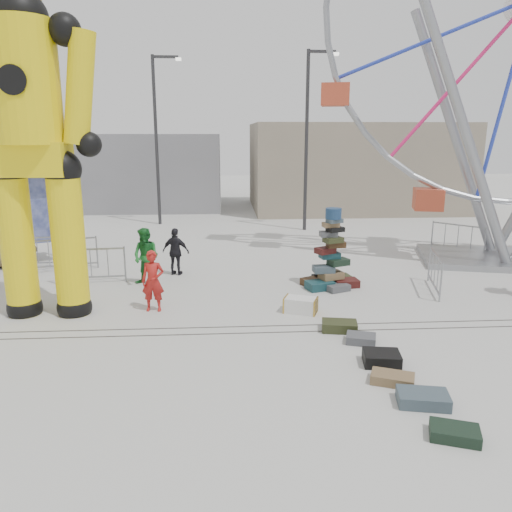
{
  "coord_description": "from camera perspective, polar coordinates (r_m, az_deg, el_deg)",
  "views": [
    {
      "loc": [
        -0.79,
        -9.99,
        4.42
      ],
      "look_at": [
        0.02,
        2.39,
        1.37
      ],
      "focal_mm": 35.0,
      "sensor_mm": 36.0,
      "label": 1
    }
  ],
  "objects": [
    {
      "name": "ground",
      "position": [
        10.95,
        0.74,
        -9.98
      ],
      "size": [
        90.0,
        90.0,
        0.0
      ],
      "primitive_type": "plane",
      "color": "#9E9E99",
      "rests_on": "ground"
    },
    {
      "name": "track_line_near",
      "position": [
        11.5,
        0.5,
        -8.76
      ],
      "size": [
        40.0,
        0.04,
        0.01
      ],
      "primitive_type": "cube",
      "color": "#47443F",
      "rests_on": "ground"
    },
    {
      "name": "track_line_far",
      "position": [
        11.87,
        0.36,
        -8.02
      ],
      "size": [
        40.0,
        0.04,
        0.01
      ],
      "primitive_type": "cube",
      "color": "#47443F",
      "rests_on": "ground"
    },
    {
      "name": "building_right",
      "position": [
        31.04,
        10.99,
        10.02
      ],
      "size": [
        12.0,
        8.0,
        5.0
      ],
      "primitive_type": "cube",
      "color": "gray",
      "rests_on": "ground"
    },
    {
      "name": "building_left",
      "position": [
        32.49,
        -13.13,
        9.54
      ],
      "size": [
        10.0,
        8.0,
        4.4
      ],
      "primitive_type": "cube",
      "color": "gray",
      "rests_on": "ground"
    },
    {
      "name": "lamp_post_right",
      "position": [
        23.32,
        6.04,
        13.89
      ],
      "size": [
        1.41,
        0.25,
        8.0
      ],
      "color": "#2D2D30",
      "rests_on": "ground"
    },
    {
      "name": "lamp_post_left",
      "position": [
        25.18,
        -11.15,
        13.7
      ],
      "size": [
        1.41,
        0.25,
        8.0
      ],
      "color": "#2D2D30",
      "rests_on": "ground"
    },
    {
      "name": "suitcase_tower",
      "position": [
        14.86,
        8.51,
        -1.01
      ],
      "size": [
        1.73,
        1.51,
        2.35
      ],
      "rotation": [
        0.0,
        0.0,
        0.25
      ],
      "color": "#163D43",
      "rests_on": "ground"
    },
    {
      "name": "crash_test_dummy",
      "position": [
        12.96,
        -24.26,
        12.63
      ],
      "size": [
        3.31,
        1.47,
        8.38
      ],
      "rotation": [
        0.0,
        0.0,
        -0.04
      ],
      "color": "black",
      "rests_on": "ground"
    },
    {
      "name": "steamer_trunk",
      "position": [
        12.75,
        5.12,
        -5.61
      ],
      "size": [
        0.93,
        0.74,
        0.38
      ],
      "primitive_type": "cube",
      "rotation": [
        0.0,
        0.0,
        -0.37
      ],
      "color": "silver",
      "rests_on": "ground"
    },
    {
      "name": "row_case_0",
      "position": [
        11.74,
        9.52,
        -7.9
      ],
      "size": [
        0.87,
        0.63,
        0.23
      ],
      "primitive_type": "cube",
      "rotation": [
        0.0,
        0.0,
        -0.18
      ],
      "color": "#30361B",
      "rests_on": "ground"
    },
    {
      "name": "row_case_1",
      "position": [
        11.2,
        11.91,
        -9.24
      ],
      "size": [
        0.73,
        0.63,
        0.18
      ],
      "primitive_type": "cube",
      "rotation": [
        0.0,
        0.0,
        -0.31
      ],
      "color": "#4E5055",
      "rests_on": "ground"
    },
    {
      "name": "row_case_2",
      "position": [
        10.29,
        14.17,
        -11.27
      ],
      "size": [
        0.79,
        0.66,
        0.25
      ],
      "primitive_type": "cube",
      "rotation": [
        0.0,
        0.0,
        -0.15
      ],
      "color": "black",
      "rests_on": "ground"
    },
    {
      "name": "row_case_3",
      "position": [
        9.65,
        15.34,
        -13.36
      ],
      "size": [
        0.87,
        0.7,
        0.18
      ],
      "primitive_type": "cube",
      "rotation": [
        0.0,
        0.0,
        -0.4
      ],
      "color": "brown",
      "rests_on": "ground"
    },
    {
      "name": "row_case_4",
      "position": [
        9.12,
        18.55,
        -15.18
      ],
      "size": [
        0.93,
        0.69,
        0.22
      ],
      "primitive_type": "cube",
      "rotation": [
        0.0,
        0.0,
        -0.2
      ],
      "color": "#3F4F5A",
      "rests_on": "ground"
    },
    {
      "name": "row_case_5",
      "position": [
        8.4,
        21.76,
        -18.26
      ],
      "size": [
        0.83,
        0.68,
        0.19
      ],
      "primitive_type": "cube",
      "rotation": [
        0.0,
        0.0,
        -0.35
      ],
      "color": "black",
      "rests_on": "ground"
    },
    {
      "name": "barricade_dummy_a",
      "position": [
        18.42,
        -25.18,
        0.36
      ],
      "size": [
        2.0,
        0.23,
        1.1
      ],
      "primitive_type": null,
      "rotation": [
        0.0,
        0.0,
        0.07
      ],
      "color": "gray",
      "rests_on": "ground"
    },
    {
      "name": "barricade_dummy_b",
      "position": [
        17.6,
        -20.96,
        0.19
      ],
      "size": [
        1.95,
        0.64,
        1.1
      ],
      "primitive_type": null,
      "rotation": [
        0.0,
        0.0,
        0.27
      ],
      "color": "gray",
      "rests_on": "ground"
    },
    {
      "name": "barricade_dummy_c",
      "position": [
        15.87,
        -18.35,
        -1.02
      ],
      "size": [
        2.0,
        0.28,
        1.1
      ],
      "primitive_type": null,
      "rotation": [
        0.0,
        0.0,
        0.09
      ],
      "color": "gray",
      "rests_on": "ground"
    },
    {
      "name": "barricade_wheel_front",
      "position": [
        15.2,
        19.75,
        -1.77
      ],
      "size": [
        0.58,
        1.96,
        1.1
      ],
      "primitive_type": null,
      "rotation": [
        0.0,
        0.0,
        1.33
      ],
      "color": "gray",
      "rests_on": "ground"
    },
    {
      "name": "barricade_wheel_back",
      "position": [
        20.52,
        22.06,
        1.92
      ],
      "size": [
        1.48,
        1.49,
        1.1
      ],
      "primitive_type": null,
      "rotation": [
        0.0,
        0.0,
        -0.79
      ],
      "color": "gray",
      "rests_on": "ground"
    },
    {
      "name": "pedestrian_red",
      "position": [
        12.91,
        -11.7,
        -2.82
      ],
      "size": [
        0.6,
        0.41,
        1.57
      ],
      "primitive_type": "imported",
      "rotation": [
        0.0,
        0.0,
        -0.06
      ],
      "color": "#A31A17",
      "rests_on": "ground"
    },
    {
      "name": "pedestrian_green",
      "position": [
        15.13,
        -12.45,
        -0.1
      ],
      "size": [
        1.04,
        0.96,
        1.73
      ],
      "primitive_type": "imported",
      "rotation": [
        0.0,
        0.0,
        -0.45
      ],
      "color": "#186325",
      "rests_on": "ground"
    },
    {
      "name": "pedestrian_black",
      "position": [
        16.09,
        -9.15,
        0.49
      ],
      "size": [
        0.96,
        0.62,
        1.52
      ],
      "primitive_type": "imported",
      "rotation": [
        0.0,
        0.0,
        2.84
      ],
      "color": "black",
      "rests_on": "ground"
    }
  ]
}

